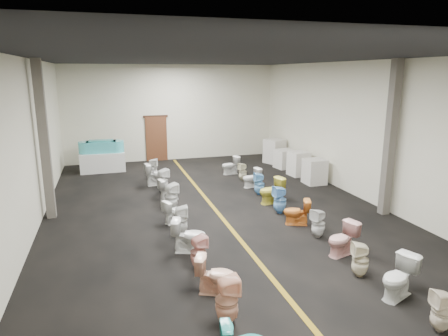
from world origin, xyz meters
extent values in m
plane|color=black|center=(0.00, 0.00, 0.00)|extent=(16.00, 16.00, 0.00)
plane|color=black|center=(0.00, 0.00, 4.50)|extent=(16.00, 16.00, 0.00)
plane|color=beige|center=(0.00, 8.00, 2.25)|extent=(10.00, 0.00, 10.00)
plane|color=beige|center=(0.00, -8.00, 2.25)|extent=(10.00, 0.00, 10.00)
plane|color=beige|center=(-5.00, 0.00, 2.25)|extent=(0.00, 16.00, 16.00)
plane|color=beige|center=(5.00, 0.00, 2.25)|extent=(0.00, 16.00, 16.00)
cube|color=olive|center=(0.00, 0.00, 0.00)|extent=(0.12, 15.60, 0.01)
cube|color=#562D19|center=(-0.80, 7.94, 1.05)|extent=(1.00, 0.10, 2.10)
cube|color=#331C11|center=(-0.80, 7.95, 2.12)|extent=(1.15, 0.08, 0.10)
cube|color=#59544C|center=(-4.75, 1.00, 2.25)|extent=(0.25, 0.25, 4.50)
cube|color=#59544C|center=(4.75, -1.50, 2.25)|extent=(0.25, 0.25, 4.50)
cube|color=silver|center=(-3.31, 6.43, 0.41)|extent=(1.86, 0.97, 0.82)
cube|color=#41B3BB|center=(-3.31, 6.43, 1.05)|extent=(1.23, 0.71, 0.50)
cylinder|color=#41B3BB|center=(-3.91, 6.46, 1.05)|extent=(0.66, 0.66, 0.50)
cylinder|color=#41B3BB|center=(-2.71, 6.41, 1.05)|extent=(0.66, 0.66, 0.50)
cube|color=teal|center=(-3.31, 6.43, 1.25)|extent=(1.01, 0.50, 0.20)
cube|color=beige|center=(4.40, 2.07, 0.47)|extent=(0.74, 0.74, 0.94)
cube|color=silver|center=(4.40, 3.40, 0.49)|extent=(0.80, 0.80, 0.99)
cube|color=silver|center=(4.40, 4.75, 0.41)|extent=(0.84, 0.84, 0.83)
cube|color=silver|center=(4.40, 5.85, 0.56)|extent=(1.03, 1.03, 1.11)
imported|color=#F6B795|center=(-1.33, -5.34, 0.43)|extent=(0.40, 0.39, 0.86)
imported|color=#F8BC9D|center=(-1.25, -4.36, 0.38)|extent=(0.85, 0.69, 0.76)
imported|color=#DF9E95|center=(-1.34, -3.30, 0.37)|extent=(0.42, 0.42, 0.75)
imported|color=white|center=(-1.37, -2.43, 0.40)|extent=(0.89, 0.67, 0.81)
imported|color=silver|center=(-1.37, -1.36, 0.39)|extent=(0.39, 0.38, 0.78)
imported|color=white|center=(-1.38, -0.48, 0.34)|extent=(0.76, 0.62, 0.68)
imported|color=silver|center=(-1.31, 0.57, 0.43)|extent=(0.50, 0.50, 0.86)
imported|color=white|center=(-1.19, 1.65, 0.36)|extent=(0.77, 0.54, 0.72)
imported|color=silver|center=(-1.28, 2.56, 0.42)|extent=(0.51, 0.50, 0.85)
imported|color=white|center=(-1.38, 3.58, 0.42)|extent=(0.86, 0.54, 0.84)
imported|color=silver|center=(-1.39, 4.60, 0.40)|extent=(0.46, 0.45, 0.80)
imported|color=beige|center=(1.95, -6.51, 0.36)|extent=(0.38, 0.38, 0.72)
imported|color=white|center=(1.97, -5.48, 0.41)|extent=(0.91, 0.72, 0.81)
imported|color=beige|center=(1.77, -4.59, 0.37)|extent=(0.42, 0.42, 0.75)
imported|color=beige|center=(1.97, -3.60, 0.39)|extent=(0.86, 0.63, 0.78)
imported|color=silver|center=(1.96, -2.53, 0.38)|extent=(0.43, 0.42, 0.76)
imported|color=orange|center=(1.84, -1.57, 0.37)|extent=(0.82, 0.64, 0.73)
imported|color=#79B7ED|center=(1.77, -0.60, 0.42)|extent=(0.41, 0.40, 0.85)
imported|color=#D7CB43|center=(1.90, 0.35, 0.42)|extent=(0.89, 0.61, 0.84)
imported|color=#73B6E9|center=(1.87, 1.33, 0.39)|extent=(0.40, 0.39, 0.78)
imported|color=white|center=(1.94, 2.30, 0.35)|extent=(0.75, 0.51, 0.71)
imported|color=beige|center=(1.95, 3.28, 0.35)|extent=(0.38, 0.37, 0.70)
imported|color=silver|center=(1.78, 4.38, 0.37)|extent=(0.79, 0.53, 0.75)
camera|label=1|loc=(-3.05, -11.00, 4.10)|focal=32.00mm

